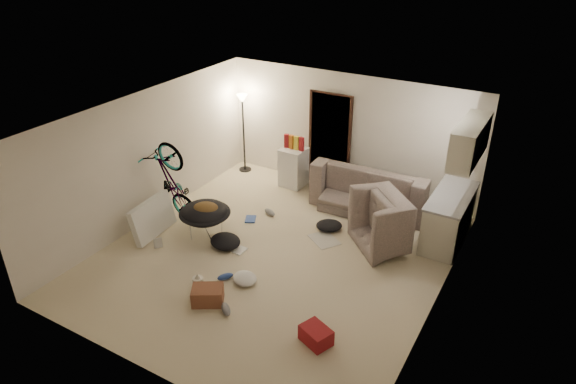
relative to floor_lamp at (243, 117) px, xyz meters
The scene contains 37 objects.
floor 3.81m from the floor_lamp, 47.83° to the right, with size 5.50×6.00×0.02m, color beige.
ceiling 3.77m from the floor_lamp, 47.83° to the right, with size 5.50×6.00×0.02m, color white.
wall_back 2.43m from the floor_lamp, ahead, with size 5.50×0.02×2.50m, color silver.
wall_front 6.15m from the floor_lamp, 67.02° to the right, with size 5.50×0.02×2.50m, color silver.
wall_left 2.67m from the floor_lamp, 97.74° to the right, with size 0.02×6.00×2.50m, color silver.
wall_right 5.80m from the floor_lamp, 27.18° to the right, with size 0.02×6.00×2.50m, color silver.
doorway 2.05m from the floor_lamp, ahead, with size 0.85×0.10×2.04m, color black.
door_trim 2.04m from the floor_lamp, ahead, with size 0.97×0.04×2.10m, color black.
floor_lamp is the anchor object (origin of this frame).
kitchen_counter 4.95m from the floor_lamp, ahead, with size 0.60×1.50×0.88m, color beige.
counter_top 4.89m from the floor_lamp, ahead, with size 0.64×1.54×0.04m, color gray.
kitchen_uppers 5.04m from the floor_lamp, ahead, with size 0.38×1.40×0.65m, color beige.
sofa 3.33m from the floor_lamp, ahead, with size 2.30×0.90×0.67m, color #343B33.
armchair 4.39m from the floor_lamp, 16.39° to the right, with size 1.15×1.00×0.75m, color #343B33.
bicycle 2.67m from the floor_lamp, 87.73° to the right, with size 0.60×1.72×0.90m, color black.
book_asset 3.78m from the floor_lamp, 82.69° to the right, with size 0.15×0.20×0.02m, color maroon.
mini_fridge 1.61m from the floor_lamp, ahead, with size 0.50×0.50×0.85m, color white.
snack_box_0 1.22m from the floor_lamp, ahead, with size 0.10×0.07×0.30m, color maroon.
snack_box_1 1.34m from the floor_lamp, ahead, with size 0.10×0.07×0.30m, color #B55E16.
snack_box_2 1.45m from the floor_lamp, ahead, with size 0.10×0.07×0.30m, color yellow.
snack_box_3 1.57m from the floor_lamp, ahead, with size 0.10×0.07×0.30m, color maroon.
saucer_chair 3.02m from the floor_lamp, 70.10° to the right, with size 0.93×0.93×0.66m.
hoodie 3.01m from the floor_lamp, 69.38° to the right, with size 0.48×0.40×0.22m, color #543B1D.
sofa_drape 2.37m from the floor_lamp, ahead, with size 0.56×0.46×0.28m, color black.
tv_box 3.28m from the floor_lamp, 88.17° to the right, with size 0.12×1.02×0.67m, color silver.
drink_case_a 4.86m from the floor_lamp, 62.67° to the right, with size 0.46×0.33×0.27m, color brown.
drink_case_b 5.84m from the floor_lamp, 46.11° to the right, with size 0.41×0.31×0.24m, color maroon.
juicer 4.53m from the floor_lamp, 65.58° to the right, with size 0.17×0.17×0.25m.
newspaper 3.65m from the floor_lamp, 30.99° to the right, with size 0.42×0.55×0.01m, color beige.
book_blue 2.63m from the floor_lamp, 53.26° to the right, with size 0.20×0.27×0.03m, color #294594.
book_white 3.58m from the floor_lamp, 57.59° to the right, with size 0.19×0.25×0.02m, color silver.
shoe_1 2.50m from the floor_lamp, 42.89° to the right, with size 0.29×0.12×0.11m, color slate.
shoe_2 4.33m from the floor_lamp, 60.28° to the right, with size 0.27×0.11×0.10m, color #294594.
shoe_3 5.09m from the floor_lamp, 59.13° to the right, with size 0.29×0.12×0.11m, color slate.
clothes_lump_a 3.40m from the floor_lamp, 62.14° to the right, with size 0.59×0.51×0.19m, color black.
clothes_lump_b 3.38m from the floor_lamp, 25.87° to the right, with size 0.49×0.42×0.15m, color black.
clothes_lump_c 4.41m from the floor_lamp, 55.90° to the right, with size 0.42×0.36×0.13m, color silver.
Camera 1 is at (3.87, -6.24, 5.11)m, focal length 32.00 mm.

